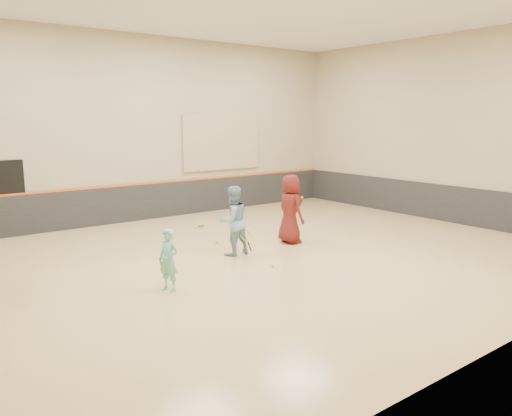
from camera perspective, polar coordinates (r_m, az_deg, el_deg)
room at (r=12.07m, az=0.58°, el=-1.92°), size 15.04×12.04×6.22m
wainscot_back at (r=17.14m, az=-11.74°, el=0.77°), size 14.90×0.04×1.20m
wainscot_right at (r=17.63m, az=20.15°, el=0.61°), size 0.04×11.90×1.20m
accent_stripe at (r=17.05m, az=-11.80°, el=2.82°), size 14.90×0.03×0.06m
acoustic_panel at (r=18.30m, az=-3.94°, el=7.53°), size 3.20×0.08×2.00m
doorway at (r=15.71m, az=-26.78°, el=0.88°), size 1.10×0.05×2.20m
girl at (r=9.95m, az=-9.96°, el=-5.89°), size 0.44×0.53×1.24m
instructor at (r=12.30m, az=-2.67°, el=-1.46°), size 0.85×0.67×1.73m
young_man at (r=13.52m, az=3.96°, el=-0.11°), size 0.68×0.97×1.87m
held_racket at (r=12.36m, az=-1.24°, el=-3.08°), size 0.43×0.43×0.60m
spare_racket at (r=15.64m, az=-7.06°, el=-1.94°), size 0.62×0.62×0.15m
ball_under_racket at (r=11.45m, az=1.92°, el=-6.63°), size 0.07×0.07×0.07m
ball_in_hand at (r=13.48m, az=5.28°, el=1.22°), size 0.07×0.07×0.07m
ball_beside_spare at (r=13.58m, az=-4.54°, el=-3.96°), size 0.07×0.07×0.07m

